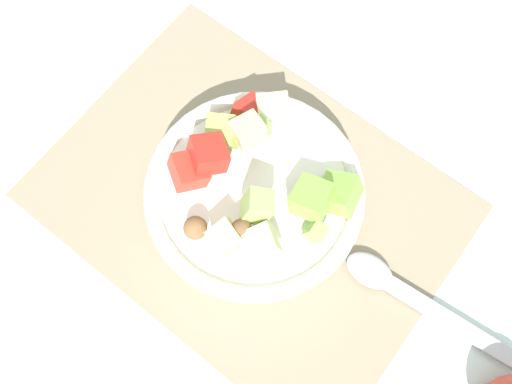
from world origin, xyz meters
TOP-DOWN VIEW (x-y plane):
  - ground_plane at (0.00, 0.00)m, footprint 2.40×2.40m
  - placemat at (0.00, 0.00)m, footprint 0.47×0.35m
  - salad_bowl at (0.01, 0.00)m, footprint 0.24×0.24m
  - serving_spoon at (0.20, 0.02)m, footprint 0.21×0.04m

SIDE VIEW (x-z plane):
  - ground_plane at x=0.00m, z-range 0.00..0.00m
  - placemat at x=0.00m, z-range 0.00..0.01m
  - serving_spoon at x=0.20m, z-range 0.00..0.02m
  - salad_bowl at x=0.01m, z-range -0.01..0.10m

